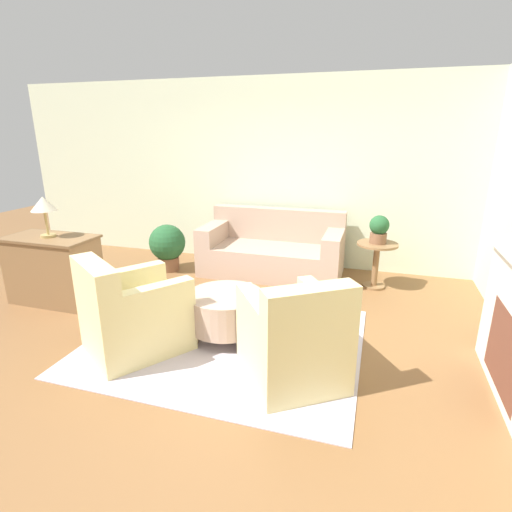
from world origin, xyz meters
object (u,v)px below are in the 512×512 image
at_px(armchair_right, 294,340).
at_px(potted_plant_on_side_table, 379,229).
at_px(armchair_left, 131,316).
at_px(ottoman_table, 226,310).
at_px(potted_plant_floor, 167,245).
at_px(dresser, 54,268).
at_px(side_table, 376,257).
at_px(couch, 273,251).
at_px(table_lamp, 44,206).

bearing_deg(armchair_right, potted_plant_on_side_table, 75.59).
distance_m(armchair_left, armchair_right, 1.56).
bearing_deg(ottoman_table, armchair_left, -145.42).
bearing_deg(ottoman_table, armchair_right, -32.48).
relative_size(armchair_left, potted_plant_floor, 1.62).
bearing_deg(dresser, armchair_left, -25.27).
height_order(armchair_left, side_table, armchair_left).
distance_m(armchair_left, ottoman_table, 0.91).
distance_m(couch, dresser, 2.91).
bearing_deg(armchair_left, dresser, 154.73).
distance_m(side_table, dresser, 4.10).
relative_size(side_table, dresser, 0.57).
xyz_separation_m(dresser, potted_plant_on_side_table, (3.76, 1.63, 0.39)).
height_order(couch, potted_plant_floor, couch).
height_order(armchair_right, potted_plant_floor, armchair_right).
relative_size(couch, side_table, 3.27).
xyz_separation_m(armchair_left, table_lamp, (-1.59, 0.75, 0.83)).
bearing_deg(armchair_left, potted_plant_on_side_table, 47.65).
bearing_deg(potted_plant_on_side_table, dresser, -156.53).
xyz_separation_m(potted_plant_on_side_table, potted_plant_floor, (-3.01, -0.19, -0.42)).
height_order(side_table, potted_plant_floor, potted_plant_floor).
relative_size(potted_plant_floor, table_lamp, 1.46).
bearing_deg(couch, dresser, -141.96).
height_order(armchair_left, dresser, armchair_left).
xyz_separation_m(ottoman_table, potted_plant_floor, (-1.59, 1.68, 0.09)).
xyz_separation_m(ottoman_table, potted_plant_on_side_table, (1.42, 1.87, 0.51)).
bearing_deg(potted_plant_on_side_table, potted_plant_floor, -176.40).
height_order(armchair_right, dresser, armchair_right).
height_order(side_table, dresser, dresser).
bearing_deg(armchair_right, table_lamp, 166.60).
bearing_deg(table_lamp, potted_plant_on_side_table, 23.47).
bearing_deg(armchair_left, side_table, 47.65).
bearing_deg(potted_plant_floor, dresser, -117.47).
height_order(couch, side_table, couch).
relative_size(armchair_right, ottoman_table, 1.47).
height_order(ottoman_table, dresser, dresser).
relative_size(couch, armchair_right, 1.79).
distance_m(potted_plant_on_side_table, table_lamp, 4.12).
height_order(couch, ottoman_table, couch).
height_order(armchair_right, table_lamp, table_lamp).
bearing_deg(couch, potted_plant_floor, -167.24).
height_order(potted_plant_floor, table_lamp, table_lamp).
relative_size(armchair_right, potted_plant_floor, 1.62).
bearing_deg(potted_plant_on_side_table, table_lamp, -156.53).
xyz_separation_m(couch, table_lamp, (-2.29, -1.79, 0.87)).
xyz_separation_m(side_table, potted_plant_on_side_table, (0.00, 0.00, 0.39)).
xyz_separation_m(armchair_left, side_table, (2.17, 2.38, 0.06)).
bearing_deg(table_lamp, armchair_left, -25.27).
distance_m(ottoman_table, side_table, 2.35).
distance_m(side_table, table_lamp, 4.17).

